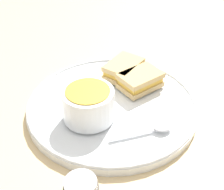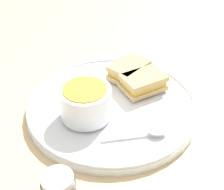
{
  "view_description": "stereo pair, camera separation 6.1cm",
  "coord_description": "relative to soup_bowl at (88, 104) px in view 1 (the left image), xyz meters",
  "views": [
    {
      "loc": [
        0.48,
        -0.08,
        0.4
      ],
      "look_at": [
        0.0,
        0.0,
        0.04
      ],
      "focal_mm": 50.0,
      "sensor_mm": 36.0,
      "label": 1
    },
    {
      "loc": [
        0.49,
        -0.02,
        0.4
      ],
      "look_at": [
        0.0,
        0.0,
        0.04
      ],
      "focal_mm": 50.0,
      "sensor_mm": 36.0,
      "label": 2
    }
  ],
  "objects": [
    {
      "name": "sandwich_half_far",
      "position": [
        -0.13,
        0.09,
        -0.01
      ],
      "size": [
        0.1,
        0.1,
        0.03
      ],
      "rotation": [
        0.0,
        0.0,
        2.39
      ],
      "color": "tan",
      "rests_on": "plate"
    },
    {
      "name": "plate",
      "position": [
        -0.04,
        0.05,
        -0.04
      ],
      "size": [
        0.34,
        0.34,
        0.02
      ],
      "color": "white",
      "rests_on": "ground_plane"
    },
    {
      "name": "spoon",
      "position": [
        0.05,
        0.12,
        -0.03
      ],
      "size": [
        0.03,
        0.12,
        0.01
      ],
      "rotation": [
        0.0,
        0.0,
        7.99
      ],
      "color": "silver",
      "rests_on": "plate"
    },
    {
      "name": "sandwich_half_near",
      "position": [
        -0.08,
        0.12,
        -0.01
      ],
      "size": [
        0.09,
        0.1,
        0.03
      ],
      "rotation": [
        0.0,
        0.0,
        2.05
      ],
      "color": "tan",
      "rests_on": "plate"
    },
    {
      "name": "soup_bowl",
      "position": [
        0.0,
        0.0,
        0.0
      ],
      "size": [
        0.09,
        0.09,
        0.06
      ],
      "color": "white",
      "rests_on": "plate"
    },
    {
      "name": "ground_plane",
      "position": [
        -0.04,
        0.05,
        -0.05
      ],
      "size": [
        2.4,
        2.4,
        0.0
      ],
      "primitive_type": "plane",
      "color": "#D1B27F"
    }
  ]
}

